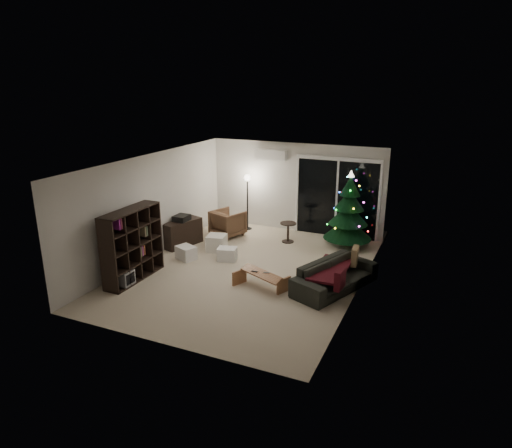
{
  "coord_description": "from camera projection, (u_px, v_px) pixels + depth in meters",
  "views": [
    {
      "loc": [
        4.05,
        -8.61,
        4.15
      ],
      "look_at": [
        0.1,
        0.3,
        1.05
      ],
      "focal_mm": 32.0,
      "sensor_mm": 36.0,
      "label": 1
    }
  ],
  "objects": [
    {
      "name": "bookshelf",
      "position": [
        125.0,
        244.0,
        9.79
      ],
      "size": [
        0.56,
        1.6,
        1.57
      ],
      "primitive_type": null,
      "rotation": [
        0.0,
        0.0,
        -0.1
      ],
      "color": "black",
      "rests_on": "floor"
    },
    {
      "name": "christmas_tree",
      "position": [
        349.0,
        209.0,
        11.58
      ],
      "size": [
        1.63,
        1.63,
        2.0
      ],
      "primitive_type": "cone",
      "rotation": [
        0.0,
        0.0,
        -0.4
      ],
      "color": "black",
      "rests_on": "floor"
    },
    {
      "name": "sofa",
      "position": [
        335.0,
        276.0,
        9.38
      ],
      "size": [
        1.49,
        2.17,
        0.59
      ],
      "primitive_type": "imported",
      "rotation": [
        0.0,
        0.0,
        1.19
      ],
      "color": "black",
      "rests_on": "floor"
    },
    {
      "name": "coffee_table",
      "position": [
        261.0,
        280.0,
        9.45
      ],
      "size": [
        1.12,
        0.77,
        0.34
      ],
      "primitive_type": null,
      "rotation": [
        0.0,
        0.0,
        -0.42
      ],
      "color": "#9C633D",
      "rests_on": "floor"
    },
    {
      "name": "armchair",
      "position": [
        228.0,
        223.0,
        12.6
      ],
      "size": [
        0.99,
        1.01,
        0.72
      ],
      "primitive_type": "imported",
      "rotation": [
        0.0,
        0.0,
        2.79
      ],
      "color": "brown",
      "rests_on": "floor"
    },
    {
      "name": "side_table",
      "position": [
        288.0,
        232.0,
        12.12
      ],
      "size": [
        0.56,
        0.56,
        0.53
      ],
      "primitive_type": "cylinder",
      "rotation": [
        0.0,
        0.0,
        0.39
      ],
      "color": "black",
      "rests_on": "floor"
    },
    {
      "name": "media_cabinet",
      "position": [
        182.0,
        233.0,
        11.85
      ],
      "size": [
        0.69,
        1.15,
        0.67
      ],
      "primitive_type": "cube",
      "rotation": [
        0.0,
        0.0,
        -0.28
      ],
      "color": "black",
      "rests_on": "floor"
    },
    {
      "name": "sofa_throw",
      "position": [
        331.0,
        269.0,
        9.38
      ],
      "size": [
        0.63,
        1.45,
        0.05
      ],
      "primitive_type": "cube",
      "color": "#400E19",
      "rests_on": "sofa"
    },
    {
      "name": "cushion_b",
      "position": [
        340.0,
        279.0,
        8.64
      ],
      "size": [
        0.14,
        0.4,
        0.39
      ],
      "primitive_type": "cube",
      "rotation": [
        0.0,
        0.0,
        -0.07
      ],
      "color": "#400E19",
      "rests_on": "sofa"
    },
    {
      "name": "remote_a",
      "position": [
        254.0,
        271.0,
        9.46
      ],
      "size": [
        0.13,
        0.04,
        0.02
      ],
      "primitive_type": "cube",
      "color": "black",
      "rests_on": "coffee_table"
    },
    {
      "name": "ottoman",
      "position": [
        217.0,
        243.0,
        11.51
      ],
      "size": [
        0.54,
        0.54,
        0.41
      ],
      "primitive_type": "cube",
      "rotation": [
        0.0,
        0.0,
        0.2
      ],
      "color": "silver",
      "rests_on": "floor"
    },
    {
      "name": "stereo",
      "position": [
        182.0,
        218.0,
        11.73
      ],
      "size": [
        0.34,
        0.4,
        0.14
      ],
      "primitive_type": "cube",
      "color": "black",
      "rests_on": "media_cabinet"
    },
    {
      "name": "room",
      "position": [
        289.0,
        214.0,
        11.14
      ],
      "size": [
        6.5,
        7.51,
        2.6
      ],
      "color": "beige",
      "rests_on": "ground"
    },
    {
      "name": "cushion_a",
      "position": [
        355.0,
        256.0,
        9.77
      ],
      "size": [
        0.15,
        0.4,
        0.39
      ],
      "primitive_type": "cube",
      "rotation": [
        0.0,
        0.0,
        0.09
      ],
      "color": "brown",
      "rests_on": "sofa"
    },
    {
      "name": "remote_b",
      "position": [
        267.0,
        272.0,
        9.41
      ],
      "size": [
        0.13,
        0.08,
        0.02
      ],
      "primitive_type": "cube",
      "rotation": [
        0.0,
        0.0,
        0.35
      ],
      "color": "slate",
      "rests_on": "coffee_table"
    },
    {
      "name": "cardboard_box_a",
      "position": [
        186.0,
        253.0,
        10.98
      ],
      "size": [
        0.55,
        0.49,
        0.33
      ],
      "primitive_type": "cube",
      "rotation": [
        0.0,
        0.0,
        -0.39
      ],
      "color": "white",
      "rests_on": "floor"
    },
    {
      "name": "cardboard_box_b",
      "position": [
        227.0,
        254.0,
        10.92
      ],
      "size": [
        0.52,
        0.44,
        0.31
      ],
      "primitive_type": "cube",
      "rotation": [
        0.0,
        0.0,
        0.27
      ],
      "color": "white",
      "rests_on": "floor"
    },
    {
      "name": "floor_lamp",
      "position": [
        247.0,
        203.0,
        13.03
      ],
      "size": [
        0.24,
        0.24,
        1.53
      ],
      "primitive_type": "cylinder",
      "color": "black",
      "rests_on": "floor"
    }
  ]
}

